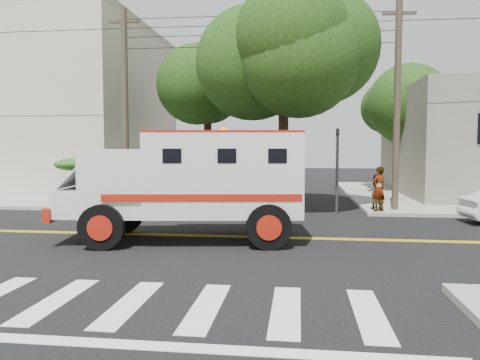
# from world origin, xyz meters

# --- Properties ---
(ground) EXTENTS (100.00, 100.00, 0.00)m
(ground) POSITION_xyz_m (0.00, 0.00, 0.00)
(ground) COLOR black
(ground) RESTS_ON ground
(sidewalk_nw) EXTENTS (17.00, 17.00, 0.15)m
(sidewalk_nw) POSITION_xyz_m (-13.50, 13.50, 0.07)
(sidewalk_nw) COLOR gray
(sidewalk_nw) RESTS_ON ground
(building_left) EXTENTS (16.00, 14.00, 10.00)m
(building_left) POSITION_xyz_m (-15.50, 15.00, 5.15)
(building_left) COLOR beige
(building_left) RESTS_ON sidewalk_nw
(utility_pole_left) EXTENTS (0.28, 0.28, 9.00)m
(utility_pole_left) POSITION_xyz_m (-5.60, 6.00, 4.50)
(utility_pole_left) COLOR #382D23
(utility_pole_left) RESTS_ON ground
(utility_pole_right) EXTENTS (0.28, 0.28, 9.00)m
(utility_pole_right) POSITION_xyz_m (6.30, 6.20, 4.50)
(utility_pole_right) COLOR #382D23
(utility_pole_right) RESTS_ON ground
(tree_main) EXTENTS (6.08, 5.70, 9.85)m
(tree_main) POSITION_xyz_m (1.94, 6.21, 7.20)
(tree_main) COLOR black
(tree_main) RESTS_ON ground
(tree_left) EXTENTS (4.48, 4.20, 7.70)m
(tree_left) POSITION_xyz_m (-2.68, 11.79, 5.73)
(tree_left) COLOR black
(tree_left) RESTS_ON ground
(tree_right) EXTENTS (4.80, 4.50, 8.20)m
(tree_right) POSITION_xyz_m (8.84, 15.77, 6.09)
(tree_right) COLOR black
(tree_right) RESTS_ON ground
(traffic_signal) EXTENTS (0.15, 0.18, 3.60)m
(traffic_signal) POSITION_xyz_m (3.80, 5.60, 2.23)
(traffic_signal) COLOR #3F3F42
(traffic_signal) RESTS_ON ground
(accessibility_sign) EXTENTS (0.45, 0.10, 2.02)m
(accessibility_sign) POSITION_xyz_m (-6.20, 6.17, 1.37)
(accessibility_sign) COLOR #3F3F42
(accessibility_sign) RESTS_ON ground
(palm_planter) EXTENTS (3.52, 2.63, 2.36)m
(palm_planter) POSITION_xyz_m (-7.44, 6.62, 1.65)
(palm_planter) COLOR #1E3314
(palm_planter) RESTS_ON sidewalk_nw
(armored_truck) EXTENTS (7.48, 3.70, 3.27)m
(armored_truck) POSITION_xyz_m (-0.96, -0.72, 1.86)
(armored_truck) COLOR silver
(armored_truck) RESTS_ON ground
(pedestrian_a) EXTENTS (0.81, 0.77, 1.87)m
(pedestrian_a) POSITION_xyz_m (5.50, 5.50, 1.08)
(pedestrian_a) COLOR gray
(pedestrian_a) RESTS_ON sidewalk_ne
(pedestrian_b) EXTENTS (0.86, 0.76, 1.49)m
(pedestrian_b) POSITION_xyz_m (5.50, 6.28, 0.90)
(pedestrian_b) COLOR gray
(pedestrian_b) RESTS_ON sidewalk_ne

